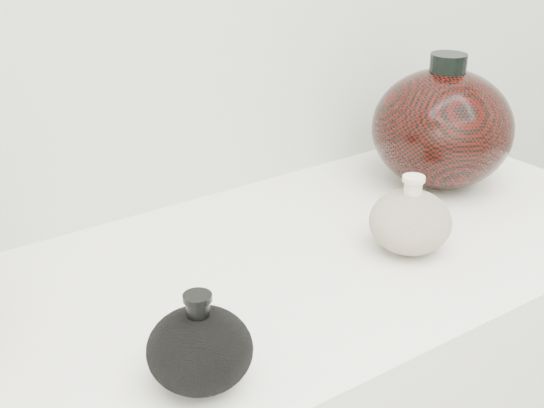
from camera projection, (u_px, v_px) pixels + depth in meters
black_gourd_vase at (200, 349)px, 0.75m from camera, size 0.14×0.14×0.11m
cream_gourd_vase at (410, 221)px, 1.02m from camera, size 0.14×0.14×0.11m
right_round_pot at (442, 128)px, 1.21m from camera, size 0.28×0.28×0.22m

